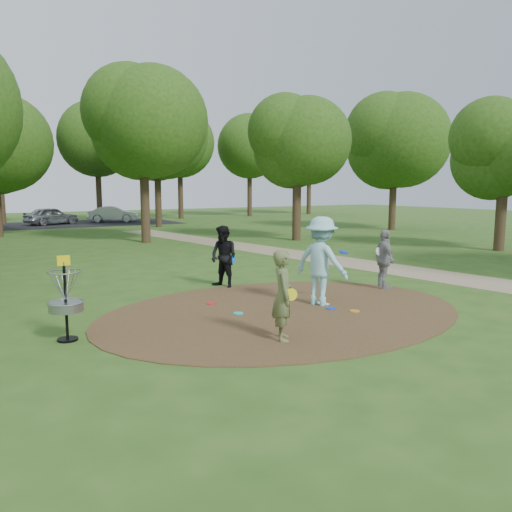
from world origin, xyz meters
TOP-DOWN VIEW (x-y plane):
  - ground at (0.00, 0.00)m, footprint 100.00×100.00m
  - dirt_clearing at (0.00, 0.00)m, footprint 8.40×8.40m
  - footpath at (6.50, 2.00)m, footprint 7.55×39.89m
  - parking_lot at (2.00, 30.00)m, footprint 14.00×8.00m
  - player_observer_with_disc at (-1.18, -1.67)m, footprint 0.63×0.71m
  - player_throwing_with_disc at (1.07, 0.07)m, footprint 1.36×1.51m
  - player_walking_with_disc at (0.13, 3.10)m, footprint 0.88×0.99m
  - player_waiting_with_disc at (3.69, 0.65)m, footprint 0.69×1.02m
  - disc_ground_cyan at (-0.99, 0.31)m, footprint 0.22×0.22m
  - disc_ground_blue at (1.00, -0.38)m, footprint 0.22×0.22m
  - disc_ground_red at (-1.08, 1.45)m, footprint 0.22×0.22m
  - car_left at (0.01, 29.94)m, footprint 4.08×2.77m
  - car_right at (4.67, 30.52)m, footprint 3.95×2.60m
  - disc_ground_orange at (1.29, -0.85)m, footprint 0.22×0.22m
  - disc_golf_basket at (-4.50, 0.30)m, footprint 0.63×0.63m
  - tree_ring at (1.86, 9.68)m, footprint 37.04×45.24m

SIDE VIEW (x-z plane):
  - ground at x=0.00m, z-range 0.00..0.00m
  - parking_lot at x=2.00m, z-range 0.00..0.01m
  - footpath at x=6.50m, z-range 0.00..0.01m
  - dirt_clearing at x=0.00m, z-range 0.00..0.02m
  - disc_ground_cyan at x=-0.99m, z-range 0.02..0.04m
  - disc_ground_blue at x=1.00m, z-range 0.02..0.04m
  - disc_ground_red at x=-1.08m, z-range 0.02..0.04m
  - disc_ground_orange at x=1.29m, z-range 0.02..0.04m
  - car_right at x=4.67m, z-range 0.00..1.23m
  - car_left at x=0.01m, z-range 0.00..1.29m
  - player_waiting_with_disc at x=3.69m, z-range 0.00..1.61m
  - player_observer_with_disc at x=-1.18m, z-range 0.00..1.64m
  - player_walking_with_disc at x=0.13m, z-range 0.00..1.69m
  - disc_golf_basket at x=-4.50m, z-range 0.10..1.64m
  - player_throwing_with_disc at x=1.07m, z-range 0.00..2.06m
  - tree_ring at x=1.86m, z-range 0.77..9.78m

